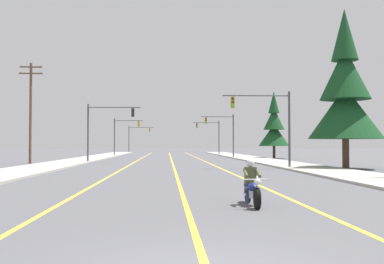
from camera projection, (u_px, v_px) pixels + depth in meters
lane_stripe_center at (172, 161)px, 51.26m from camera, size 0.16×100.00×0.01m
lane_stripe_left at (137, 161)px, 51.02m from camera, size 0.16×100.00×0.01m
lane_stripe_right at (203, 161)px, 51.48m from camera, size 0.16×100.00×0.01m
sidewalk_kerb_right at (270, 161)px, 46.90m from camera, size 4.40×110.00×0.14m
sidewalk_kerb_left at (71, 162)px, 45.64m from camera, size 4.40×110.00×0.14m
motorcycle_with_rider at (252, 187)px, 13.70m from camera, size 0.70×2.19×1.46m
traffic_signal_near_right at (270, 117)px, 34.76m from camera, size 5.48×0.37×6.20m
traffic_signal_near_left at (104, 123)px, 45.73m from camera, size 5.63×0.37×6.20m
traffic_signal_mid_right at (224, 129)px, 61.35m from camera, size 4.70×0.38×6.20m
traffic_signal_mid_left at (123, 131)px, 71.39m from camera, size 4.77×0.41×6.20m
traffic_signal_far_right at (211, 132)px, 78.02m from camera, size 4.80×0.39×6.20m
traffic_signal_far_left at (136, 135)px, 100.04m from camera, size 5.71×0.37×6.20m
utility_pole_left_near at (31, 109)px, 43.43m from camera, size 2.35×0.26×10.12m
conifer_tree_right_verge_near at (345, 95)px, 34.28m from camera, size 5.80×5.80×12.76m
conifer_tree_right_verge_far at (274, 128)px, 59.01m from camera, size 4.17×4.17×9.19m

